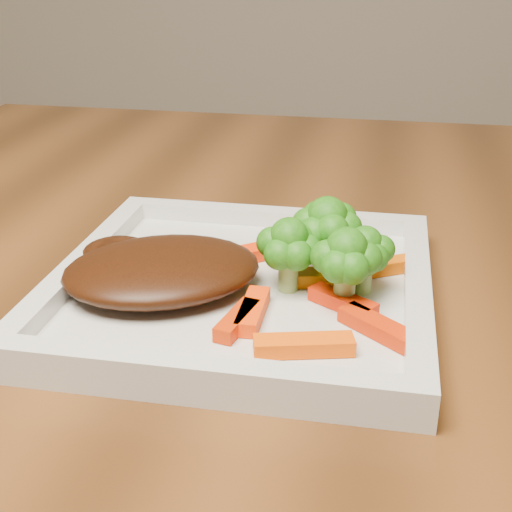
# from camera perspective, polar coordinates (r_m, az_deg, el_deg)

# --- Properties ---
(plate) EXTENTS (0.27, 0.27, 0.01)m
(plate) POSITION_cam_1_polar(r_m,az_deg,el_deg) (0.53, -1.07, -2.98)
(plate) COLOR silver
(plate) RESTS_ON dining_table
(steak) EXTENTS (0.18, 0.16, 0.03)m
(steak) POSITION_cam_1_polar(r_m,az_deg,el_deg) (0.52, -7.53, -1.10)
(steak) COLOR #391808
(steak) RESTS_ON plate
(broccoli_0) EXTENTS (0.06, 0.06, 0.07)m
(broccoli_0) POSITION_cam_1_polar(r_m,az_deg,el_deg) (0.53, 5.67, 1.98)
(broccoli_0) COLOR #195F0F
(broccoli_0) RESTS_ON plate
(broccoli_1) EXTENTS (0.06, 0.06, 0.06)m
(broccoli_1) POSITION_cam_1_polar(r_m,az_deg,el_deg) (0.51, 8.68, 0.41)
(broccoli_1) COLOR #1E7713
(broccoli_1) RESTS_ON plate
(broccoli_2) EXTENTS (0.07, 0.07, 0.06)m
(broccoli_2) POSITION_cam_1_polar(r_m,az_deg,el_deg) (0.49, 7.18, -0.85)
(broccoli_2) COLOR #347313
(broccoli_2) RESTS_ON plate
(broccoli_3) EXTENTS (0.05, 0.05, 0.06)m
(broccoli_3) POSITION_cam_1_polar(r_m,az_deg,el_deg) (0.51, 2.64, 0.42)
(broccoli_3) COLOR #2F7112
(broccoli_3) RESTS_ON plate
(carrot_0) EXTENTS (0.06, 0.03, 0.01)m
(carrot_0) POSITION_cam_1_polar(r_m,az_deg,el_deg) (0.44, 3.85, -7.14)
(carrot_0) COLOR #F65204
(carrot_0) RESTS_ON plate
(carrot_1) EXTENTS (0.05, 0.05, 0.01)m
(carrot_1) POSITION_cam_1_polar(r_m,az_deg,el_deg) (0.47, 9.74, -5.64)
(carrot_1) COLOR red
(carrot_1) RESTS_ON plate
(carrot_2) EXTENTS (0.02, 0.05, 0.01)m
(carrot_2) POSITION_cam_1_polar(r_m,az_deg,el_deg) (0.47, -1.51, -5.17)
(carrot_2) COLOR red
(carrot_2) RESTS_ON plate
(carrot_3) EXTENTS (0.05, 0.04, 0.01)m
(carrot_3) POSITION_cam_1_polar(r_m,az_deg,el_deg) (0.55, 10.50, -0.79)
(carrot_3) COLOR #CC5303
(carrot_3) RESTS_ON plate
(carrot_4) EXTENTS (0.06, 0.05, 0.01)m
(carrot_4) POSITION_cam_1_polar(r_m,az_deg,el_deg) (0.57, 1.54, 0.61)
(carrot_4) COLOR #F82F04
(carrot_4) RESTS_ON plate
(carrot_5) EXTENTS (0.05, 0.04, 0.01)m
(carrot_5) POSITION_cam_1_polar(r_m,az_deg,el_deg) (0.50, 6.96, -3.65)
(carrot_5) COLOR red
(carrot_5) RESTS_ON plate
(carrot_6) EXTENTS (0.07, 0.03, 0.01)m
(carrot_6) POSITION_cam_1_polar(r_m,az_deg,el_deg) (0.53, 5.38, -1.72)
(carrot_6) COLOR orange
(carrot_6) RESTS_ON plate
(carrot_7) EXTENTS (0.02, 0.06, 0.01)m
(carrot_7) POSITION_cam_1_polar(r_m,az_deg,el_deg) (0.48, -0.27, -4.41)
(carrot_7) COLOR #FF3B04
(carrot_7) RESTS_ON plate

